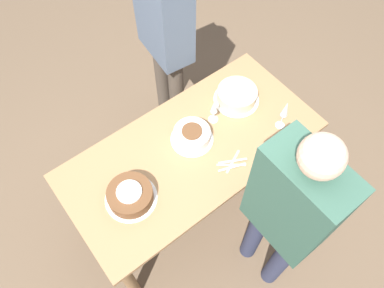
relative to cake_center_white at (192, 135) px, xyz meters
The scene contains 10 objects.
ground_plane 0.80m from the cake_center_white, 127.59° to the right, with size 12.00×12.00×0.00m, color brown.
dining_table 0.18m from the cake_center_white, 127.59° to the right, with size 1.58×0.76×0.76m.
cake_center_white is the anchor object (origin of this frame).
cake_front_chocolate 0.51m from the cake_center_white, 168.85° to the right, with size 0.29×0.29×0.10m.
cake_back_decorated 0.42m from the cake_center_white, ahead, with size 0.29×0.29×0.09m.
wine_glass_near 0.21m from the cake_center_white, ahead, with size 0.06×0.06×0.19m.
wine_glass_far 0.57m from the cake_center_white, 27.33° to the right, with size 0.06×0.06×0.23m.
fork_pile 0.29m from the cake_center_white, 73.91° to the right, with size 0.19×0.11×0.01m.
person_cutting 0.74m from the cake_center_white, 87.64° to the right, with size 0.22×0.40×1.61m.
person_watching 0.74m from the cake_center_white, 66.70° to the left, with size 0.26×0.42×1.72m.
Camera 1 is at (-0.70, -0.90, 2.69)m, focal length 35.00 mm.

